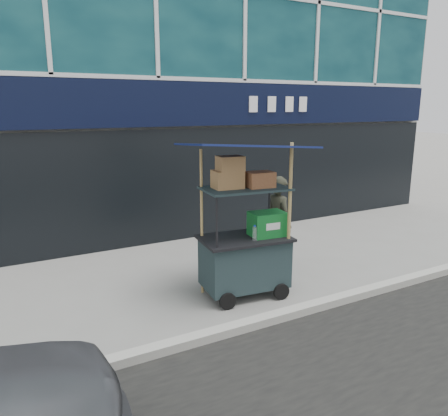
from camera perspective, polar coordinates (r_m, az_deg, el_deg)
ground at (r=6.31m, az=5.33°, el=-13.85°), size 80.00×80.00×0.00m
curb at (r=6.14m, az=6.42°, el=-14.07°), size 80.00×0.18×0.12m
vendor_cart at (r=6.64m, az=2.88°, el=-4.52°), size 1.91×1.45×2.41m
vendor_man at (r=7.70m, az=7.18°, el=-2.08°), size 0.44×0.64×1.70m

